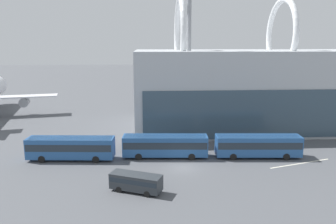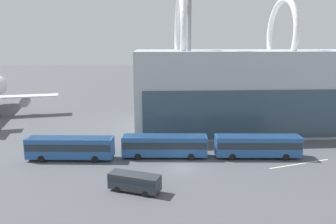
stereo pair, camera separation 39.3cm
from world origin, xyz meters
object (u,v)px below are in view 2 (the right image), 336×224
airliner_at_gate_far (218,88)px  service_van_foreground (135,181)px  shuttle_bus_2 (257,145)px  shuttle_bus_0 (70,147)px  floodlight_mast (189,45)px  shuttle_bus_1 (165,145)px

airliner_at_gate_far → service_van_foreground: bearing=149.5°
shuttle_bus_2 → shuttle_bus_0: bearing=-177.9°
shuttle_bus_0 → shuttle_bus_2: size_ratio=1.00×
floodlight_mast → shuttle_bus_0: bearing=-142.5°
service_van_foreground → floodlight_mast: floodlight_mast is taller
shuttle_bus_1 → shuttle_bus_2: same height
airliner_at_gate_far → shuttle_bus_2: size_ratio=2.77×
shuttle_bus_1 → floodlight_mast: floodlight_mast is taller
shuttle_bus_0 → shuttle_bus_2: same height
shuttle_bus_1 → floodlight_mast: size_ratio=0.45×
shuttle_bus_2 → floodlight_mast: 22.51m
floodlight_mast → service_van_foreground: bearing=-109.7°
floodlight_mast → shuttle_bus_2: bearing=-60.9°
airliner_at_gate_far → shuttle_bus_1: size_ratio=2.77×
airliner_at_gate_far → service_van_foreground: (-19.54, -48.52, -4.01)m
shuttle_bus_1 → service_van_foreground: bearing=-105.5°
shuttle_bus_0 → shuttle_bus_1: 13.61m
shuttle_bus_0 → floodlight_mast: size_ratio=0.45×
service_van_foreground → shuttle_bus_2: bearing=53.5°
airliner_at_gate_far → shuttle_bus_2: 38.39m
airliner_at_gate_far → shuttle_bus_2: airliner_at_gate_far is taller
airliner_at_gate_far → floodlight_mast: floodlight_mast is taller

